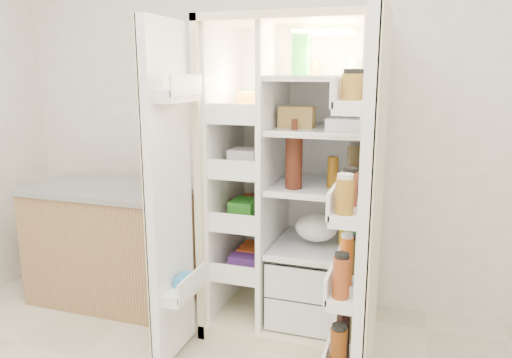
% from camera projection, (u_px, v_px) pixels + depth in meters
% --- Properties ---
extents(wall_back, '(4.00, 0.02, 2.70)m').
position_uv_depth(wall_back, '(295.00, 98.00, 3.10)').
color(wall_back, white).
rests_on(wall_back, floor).
extents(refrigerator, '(0.92, 0.70, 1.80)m').
position_uv_depth(refrigerator, '(297.00, 204.00, 2.87)').
color(refrigerator, beige).
rests_on(refrigerator, floor).
extents(freezer_door, '(0.15, 0.40, 1.72)m').
position_uv_depth(freezer_door, '(170.00, 198.00, 2.44)').
color(freezer_door, white).
rests_on(freezer_door, floor).
extents(fridge_door, '(0.17, 0.58, 1.72)m').
position_uv_depth(fridge_door, '(366.00, 225.00, 2.06)').
color(fridge_door, white).
rests_on(fridge_door, floor).
extents(kitchen_counter, '(1.08, 0.57, 0.78)m').
position_uv_depth(kitchen_counter, '(113.00, 244.00, 3.22)').
color(kitchen_counter, '#A38351').
rests_on(kitchen_counter, floor).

